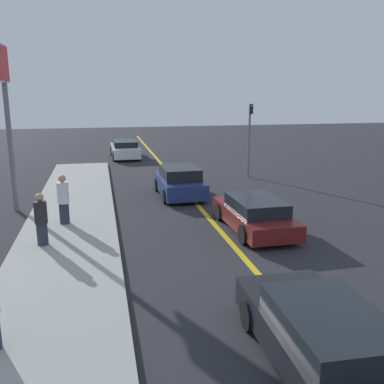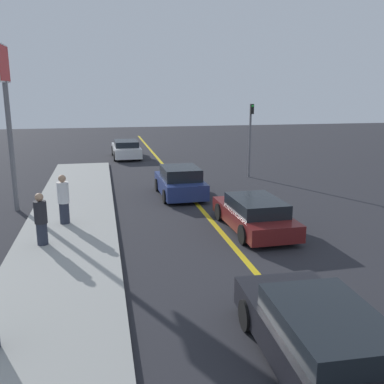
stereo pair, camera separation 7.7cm
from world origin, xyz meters
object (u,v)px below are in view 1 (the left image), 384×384
object	(u,v)px
car_oncoming_far	(125,149)
roadside_sign	(5,88)
pedestrian_mid_group	(41,220)
traffic_light	(250,133)
car_ahead_center	(324,339)
car_far_distant	(254,214)
pedestrian_far_standing	(63,200)
car_parked_left_lot	(180,182)

from	to	relation	value
car_oncoming_far	roadside_sign	xyz separation A→B (m)	(-5.33, -13.60, 4.30)
pedestrian_mid_group	car_oncoming_far	bearing A→B (deg)	78.67
traffic_light	roadside_sign	size ratio (longest dim) A/B	0.63
car_oncoming_far	pedestrian_mid_group	bearing A→B (deg)	-102.52
car_ahead_center	traffic_light	xyz separation A→B (m)	(4.59, 16.90, 1.94)
traffic_light	pedestrian_mid_group	bearing A→B (deg)	-136.72
car_ahead_center	car_far_distant	size ratio (longest dim) A/B	1.05
pedestrian_mid_group	traffic_light	size ratio (longest dim) A/B	0.40
car_ahead_center	car_oncoming_far	xyz separation A→B (m)	(-1.90, 25.79, 0.04)
roadside_sign	car_far_distant	bearing A→B (deg)	-27.00
car_oncoming_far	car_ahead_center	bearing A→B (deg)	-86.98
pedestrian_far_standing	roadside_sign	distance (m)	5.23
car_ahead_center	pedestrian_far_standing	xyz separation A→B (m)	(-5.09, 9.44, 0.44)
car_oncoming_far	traffic_light	distance (m)	11.17
car_parked_left_lot	roadside_sign	bearing A→B (deg)	-172.42
traffic_light	roadside_sign	xyz separation A→B (m)	(-11.82, -4.71, 2.41)
car_ahead_center	car_parked_left_lot	world-z (taller)	car_parked_left_lot
car_oncoming_far	car_parked_left_lot	bearing A→B (deg)	-83.14
car_ahead_center	pedestrian_far_standing	size ratio (longest dim) A/B	2.60
car_oncoming_far	traffic_light	bearing A→B (deg)	-55.05
car_oncoming_far	pedestrian_far_standing	bearing A→B (deg)	-102.24
pedestrian_mid_group	car_parked_left_lot	bearing A→B (deg)	47.32
car_parked_left_lot	traffic_light	xyz separation A→B (m)	(4.72, 3.66, 1.87)
pedestrian_far_standing	pedestrian_mid_group	bearing A→B (deg)	-103.45
car_ahead_center	roadside_sign	size ratio (longest dim) A/B	0.71
pedestrian_mid_group	car_ahead_center	bearing A→B (deg)	-52.46
traffic_light	car_far_distant	bearing A→B (deg)	-108.32
car_parked_left_lot	traffic_light	bearing A→B (deg)	36.99
pedestrian_far_standing	roadside_sign	bearing A→B (deg)	127.91
car_ahead_center	car_far_distant	distance (m)	7.87
car_parked_left_lot	car_oncoming_far	distance (m)	12.68
pedestrian_mid_group	roadside_sign	distance (m)	6.51
car_oncoming_far	roadside_sign	distance (m)	15.23
car_oncoming_far	pedestrian_far_standing	size ratio (longest dim) A/B	2.64
pedestrian_far_standing	traffic_light	xyz separation A→B (m)	(9.68, 7.45, 1.50)
pedestrian_mid_group	traffic_light	distance (m)	14.10
car_parked_left_lot	pedestrian_mid_group	xyz separation A→B (m)	(-5.48, -5.94, 0.30)
car_ahead_center	roadside_sign	world-z (taller)	roadside_sign
traffic_light	roadside_sign	distance (m)	12.95
car_far_distant	traffic_light	size ratio (longest dim) A/B	1.07
car_ahead_center	traffic_light	size ratio (longest dim) A/B	1.13
pedestrian_far_standing	roadside_sign	world-z (taller)	roadside_sign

